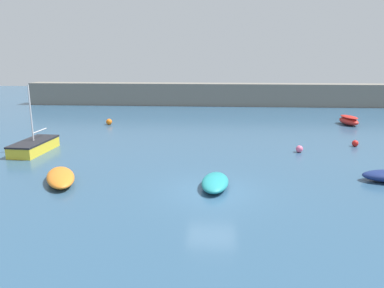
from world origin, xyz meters
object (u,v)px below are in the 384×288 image
Objects in this scene: sailboat_short_mast at (34,146)px; rowboat_blue_near at (60,177)px; rowboat_with_red_cover at (349,120)px; mooring_buoy_pink at (299,149)px; mooring_buoy_orange at (109,122)px; mooring_buoy_red at (355,143)px; open_tender_yellow at (215,182)px.

sailboat_short_mast is 1.23× the size of rowboat_blue_near.
sailboat_short_mast is at bearing -78.06° from rowboat_with_red_cover.
mooring_buoy_orange is at bearing 150.00° from mooring_buoy_pink.
rowboat_blue_near reaches higher than mooring_buoy_pink.
sailboat_short_mast reaches higher than mooring_buoy_orange.
mooring_buoy_pink is at bearing -46.04° from rowboat_with_red_cover.
rowboat_with_red_cover reaches higher than mooring_buoy_red.
rowboat_with_red_cover reaches higher than rowboat_blue_near.
rowboat_with_red_cover is 5.92× the size of mooring_buoy_pink.
rowboat_blue_near is (-8.35, 0.24, 0.01)m from open_tender_yellow.
mooring_buoy_orange reaches higher than open_tender_yellow.
open_tender_yellow is 19.93m from mooring_buoy_orange.
open_tender_yellow reaches higher than mooring_buoy_red.
mooring_buoy_orange is (-10.45, 16.97, 0.01)m from open_tender_yellow.
rowboat_with_red_cover reaches higher than mooring_buoy_pink.
open_tender_yellow is at bearing -58.38° from mooring_buoy_orange.
mooring_buoy_orange is at bearing 171.17° from sailboat_short_mast.
mooring_buoy_pink is (-4.55, -2.01, 0.01)m from mooring_buoy_red.
rowboat_with_red_cover is 9.26m from mooring_buoy_red.
rowboat_with_red_cover is at bearing 3.64° from mooring_buoy_orange.
mooring_buoy_red is (23.25, 3.18, -0.20)m from sailboat_short_mast.
rowboat_with_red_cover is 6.06× the size of mooring_buoy_red.
rowboat_with_red_cover is at bearing 105.33° from rowboat_blue_near.
rowboat_blue_near is at bearing -62.70° from rowboat_with_red_cover.
sailboat_short_mast reaches higher than mooring_buoy_pink.
mooring_buoy_orange is at bearing 161.94° from rowboat_blue_near.
sailboat_short_mast is at bearing -102.49° from mooring_buoy_orange.
sailboat_short_mast is 1.50× the size of open_tender_yellow.
open_tender_yellow is at bearing -48.29° from rowboat_with_red_cover.
mooring_buoy_pink is (18.70, 1.17, -0.19)m from sailboat_short_mast.
mooring_buoy_red is 0.82× the size of mooring_buoy_orange.
rowboat_blue_near is 8.04× the size of mooring_buoy_red.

